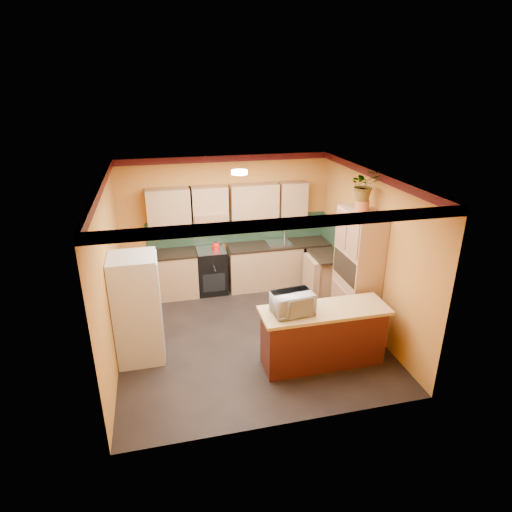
# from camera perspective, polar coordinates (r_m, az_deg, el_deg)

# --- Properties ---
(room_shell) EXTENTS (4.24, 4.24, 2.72)m
(room_shell) POSITION_cam_1_polar(r_m,az_deg,el_deg) (6.78, -1.45, 5.86)
(room_shell) COLOR black
(room_shell) RESTS_ON ground
(base_cabinets_back) EXTENTS (3.65, 0.60, 0.88)m
(base_cabinets_back) POSITION_cam_1_polar(r_m,az_deg,el_deg) (8.80, -1.89, -1.66)
(base_cabinets_back) COLOR tan
(base_cabinets_back) RESTS_ON ground
(countertop_back) EXTENTS (3.65, 0.62, 0.04)m
(countertop_back) POSITION_cam_1_polar(r_m,az_deg,el_deg) (8.62, -1.93, 1.14)
(countertop_back) COLOR black
(countertop_back) RESTS_ON base_cabinets_back
(stove) EXTENTS (0.58, 0.58, 0.91)m
(stove) POSITION_cam_1_polar(r_m,az_deg,el_deg) (8.70, -5.93, -1.95)
(stove) COLOR black
(stove) RESTS_ON ground
(kettle) EXTENTS (0.20, 0.20, 0.18)m
(kettle) POSITION_cam_1_polar(r_m,az_deg,el_deg) (8.46, -5.36, 1.35)
(kettle) COLOR red
(kettle) RESTS_ON stove
(sink) EXTENTS (0.48, 0.40, 0.03)m
(sink) POSITION_cam_1_polar(r_m,az_deg,el_deg) (8.78, 3.03, 1.77)
(sink) COLOR silver
(sink) RESTS_ON countertop_back
(base_cabinets_right) EXTENTS (0.60, 0.80, 0.88)m
(base_cabinets_right) POSITION_cam_1_polar(r_m,az_deg,el_deg) (8.51, 9.46, -2.82)
(base_cabinets_right) COLOR tan
(base_cabinets_right) RESTS_ON ground
(countertop_right) EXTENTS (0.62, 0.80, 0.04)m
(countertop_right) POSITION_cam_1_polar(r_m,az_deg,el_deg) (8.33, 9.65, 0.05)
(countertop_right) COLOR black
(countertop_right) RESTS_ON base_cabinets_right
(fridge) EXTENTS (0.68, 0.66, 1.70)m
(fridge) POSITION_cam_1_polar(r_m,az_deg,el_deg) (6.68, -15.56, -6.79)
(fridge) COLOR silver
(fridge) RESTS_ON ground
(pantry) EXTENTS (0.48, 0.90, 2.10)m
(pantry) POSITION_cam_1_polar(r_m,az_deg,el_deg) (7.38, 13.34, -1.98)
(pantry) COLOR tan
(pantry) RESTS_ON ground
(fern_pot) EXTENTS (0.22, 0.22, 0.16)m
(fern_pot) POSITION_cam_1_polar(r_m,az_deg,el_deg) (7.04, 13.96, 6.60)
(fern_pot) COLOR #B0562A
(fern_pot) RESTS_ON pantry
(fern) EXTENTS (0.45, 0.39, 0.49)m
(fern) POSITION_cam_1_polar(r_m,az_deg,el_deg) (6.97, 14.21, 9.18)
(fern) COLOR tan
(fern) RESTS_ON fern_pot
(breakfast_bar) EXTENTS (1.80, 0.55, 0.88)m
(breakfast_bar) POSITION_cam_1_polar(r_m,az_deg,el_deg) (6.60, 8.90, -10.70)
(breakfast_bar) COLOR #521913
(breakfast_bar) RESTS_ON ground
(bar_top) EXTENTS (1.90, 0.65, 0.05)m
(bar_top) POSITION_cam_1_polar(r_m,az_deg,el_deg) (6.36, 9.14, -7.18)
(bar_top) COLOR tan
(bar_top) RESTS_ON breakfast_bar
(microwave) EXTENTS (0.61, 0.45, 0.32)m
(microwave) POSITION_cam_1_polar(r_m,az_deg,el_deg) (6.12, 4.88, -6.29)
(microwave) COLOR silver
(microwave) RESTS_ON bar_top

